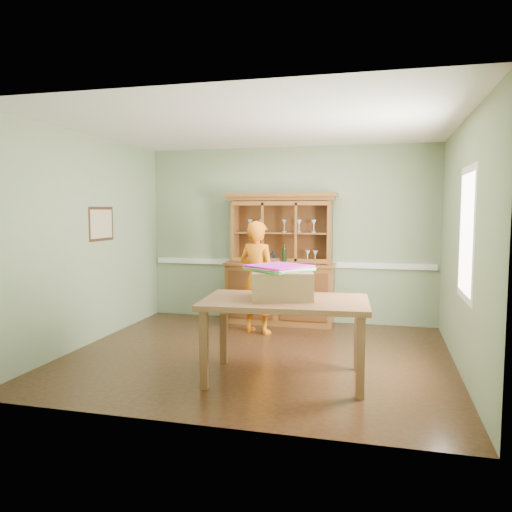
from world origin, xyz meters
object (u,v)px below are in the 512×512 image
(china_hutch, at_px, (281,278))
(cardboard_box, at_px, (282,285))
(dining_table, at_px, (285,309))
(person, at_px, (257,277))

(china_hutch, xyz_separation_m, cardboard_box, (0.52, -2.48, 0.27))
(china_hutch, xyz_separation_m, dining_table, (0.56, -2.52, 0.03))
(dining_table, bearing_deg, china_hutch, 98.08)
(china_hutch, relative_size, dining_table, 1.14)
(person, bearing_deg, dining_table, 132.32)
(dining_table, relative_size, person, 1.10)
(person, bearing_deg, china_hutch, -85.64)
(china_hutch, xyz_separation_m, person, (-0.19, -0.69, 0.09))
(cardboard_box, distance_m, person, 1.94)
(dining_table, height_order, cardboard_box, cardboard_box)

